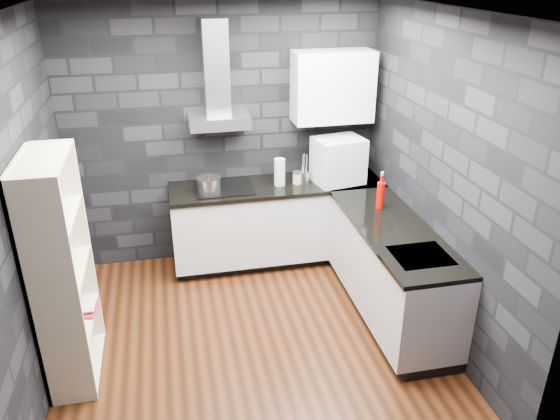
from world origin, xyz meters
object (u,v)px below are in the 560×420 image
object	(u,v)px
utensil_crock	(304,177)
fruit_bowl	(60,272)
storage_jar	(297,178)
red_bottle	(381,195)
pot	(209,185)
bookshelf	(62,272)
appliance_garage	(338,161)
glass_vase	(280,172)

from	to	relation	value
utensil_crock	fruit_bowl	size ratio (longest dim) A/B	0.61
storage_jar	red_bottle	bearing A→B (deg)	-51.26
storage_jar	pot	bearing A→B (deg)	-176.19
bookshelf	fruit_bowl	distance (m)	0.07
utensil_crock	fruit_bowl	distance (m)	2.61
bookshelf	red_bottle	bearing A→B (deg)	5.06
utensil_crock	red_bottle	size ratio (longest dim) A/B	0.50
storage_jar	red_bottle	size ratio (longest dim) A/B	0.44
storage_jar	fruit_bowl	xyz separation A→B (m)	(-2.13, -1.41, -0.02)
storage_jar	appliance_garage	distance (m)	0.46
utensil_crock	bookshelf	world-z (taller)	bookshelf
glass_vase	utensil_crock	size ratio (longest dim) A/B	2.19
fruit_bowl	pot	bearing A→B (deg)	47.93
glass_vase	bookshelf	world-z (taller)	bookshelf
red_bottle	fruit_bowl	size ratio (longest dim) A/B	1.23
glass_vase	red_bottle	size ratio (longest dim) A/B	1.10
glass_vase	fruit_bowl	size ratio (longest dim) A/B	1.35
storage_jar	utensil_crock	world-z (taller)	utensil_crock
storage_jar	fruit_bowl	bearing A→B (deg)	-146.52
storage_jar	bookshelf	world-z (taller)	bookshelf
storage_jar	red_bottle	world-z (taller)	red_bottle
storage_jar	red_bottle	distance (m)	0.97
glass_vase	storage_jar	bearing A→B (deg)	-0.76
storage_jar	glass_vase	bearing A→B (deg)	179.24
fruit_bowl	bookshelf	bearing A→B (deg)	90.00
red_bottle	glass_vase	bearing A→B (deg)	136.25
pot	bookshelf	distance (m)	1.77
bookshelf	fruit_bowl	world-z (taller)	bookshelf
pot	fruit_bowl	size ratio (longest dim) A/B	1.12
pot	glass_vase	world-z (taller)	glass_vase
fruit_bowl	glass_vase	bearing A→B (deg)	35.98
storage_jar	utensil_crock	xyz separation A→B (m)	(0.07, -0.01, 0.01)
pot	glass_vase	size ratio (longest dim) A/B	0.83
glass_vase	red_bottle	distance (m)	1.10
storage_jar	appliance_garage	size ratio (longest dim) A/B	0.23
appliance_garage	utensil_crock	bearing A→B (deg)	164.92
pot	appliance_garage	size ratio (longest dim) A/B	0.48
pot	red_bottle	bearing A→B (deg)	-24.60
red_bottle	bookshelf	bearing A→B (deg)	-167.80
pot	utensil_crock	xyz separation A→B (m)	(0.98, 0.05, -0.02)
red_bottle	fruit_bowl	distance (m)	2.81
pot	fruit_bowl	world-z (taller)	pot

